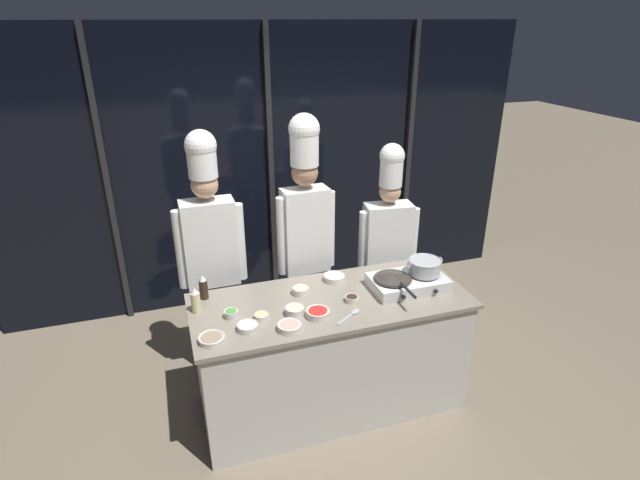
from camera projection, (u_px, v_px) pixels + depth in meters
name	position (u px, v px, depth m)	size (l,w,h in m)	color
ground_plane	(330.00, 401.00, 3.86)	(24.00, 24.00, 0.00)	#7F705B
window_wall_back	(270.00, 170.00, 4.89)	(5.24, 0.09, 2.70)	black
demo_counter	(331.00, 353.00, 3.67)	(1.95, 0.80, 0.91)	beige
portable_stove	(408.00, 282.00, 3.62)	(0.55, 0.35, 0.10)	silver
frying_pan	(393.00, 276.00, 3.55)	(0.27, 0.47, 0.04)	#38332D
stock_pot	(425.00, 266.00, 3.61)	(0.26, 0.23, 0.11)	#B7BABF
squeeze_bottle_soy	(203.00, 287.00, 3.47)	(0.06, 0.06, 0.18)	#332319
squeeze_bottle_oil	(196.00, 300.00, 3.31)	(0.06, 0.06, 0.18)	beige
prep_bowl_scallions	(231.00, 314.00, 3.27)	(0.09, 0.09, 0.05)	silver
prep_bowl_shrimp	(289.00, 326.00, 3.14)	(0.15, 0.15, 0.04)	silver
prep_bowl_noodles	(295.00, 310.00, 3.30)	(0.13, 0.13, 0.06)	silver
prep_bowl_ginger	(262.00, 316.00, 3.25)	(0.09, 0.09, 0.04)	silver
prep_bowl_soy_glaze	(352.00, 299.00, 3.45)	(0.10, 0.10, 0.04)	silver
prep_bowl_garlic	(334.00, 277.00, 3.73)	(0.16, 0.16, 0.05)	silver
prep_bowl_chicken	(301.00, 290.00, 3.55)	(0.12, 0.12, 0.05)	silver
prep_bowl_bell_pepper	(318.00, 313.00, 3.28)	(0.16, 0.16, 0.05)	silver
prep_bowl_rice	(248.00, 327.00, 3.14)	(0.14, 0.14, 0.04)	silver
prep_bowl_mushrooms	(212.00, 339.00, 3.03)	(0.16, 0.16, 0.04)	silver
serving_spoon_slotted	(352.00, 314.00, 3.31)	(0.21, 0.16, 0.02)	#B2B5BA
chef_head	(210.00, 237.00, 3.74)	(0.52, 0.22, 2.02)	#4C4C51
chef_sous	(305.00, 219.00, 3.87)	(0.47, 0.23, 2.10)	#232326
chef_line	(387.00, 235.00, 4.16)	(0.51, 0.25, 1.83)	#2D3856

